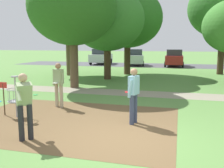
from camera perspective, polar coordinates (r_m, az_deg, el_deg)
The scene contains 17 objects.
ground_plane at distance 6.77m, azimuth 2.96°, elevation -12.03°, with size 160.00×160.00×0.00m, color #5B8942.
dirt_tee_pad at distance 8.32m, azimuth -9.64°, elevation -8.08°, with size 6.73×4.95×0.01m, color brown.
disc_golf_basket at distance 9.03m, azimuth -21.06°, elevation -2.29°, with size 0.98×0.58×1.39m.
player_foreground_watching at distance 7.71m, azimuth 4.86°, elevation -1.96°, with size 0.44×0.50×1.71m.
player_throwing at distance 6.72m, azimuth -19.05°, elevation -3.89°, with size 0.65×1.09×1.71m.
player_waiting_left at distance 9.94m, azimuth -11.92°, elevation 0.35°, with size 0.49×0.43×1.71m.
frisbee_far_right at distance 12.75m, azimuth -16.80°, elevation -2.33°, with size 0.23×0.23×0.02m, color green.
tree_near_left at distance 14.42m, azimuth -8.81°, elevation 16.64°, with size 4.82×4.82×6.44m.
tree_near_right at distance 20.22m, azimuth -9.83°, elevation 15.08°, with size 4.41×4.41×6.52m.
tree_mid_left at distance 20.59m, azimuth 3.53°, elevation 14.54°, with size 5.45×5.45×6.76m.
tree_mid_right at distance 22.36m, azimuth 23.86°, elevation 15.27°, with size 5.52×5.52×7.53m.
tree_far_center at distance 17.61m, azimuth -1.06°, elevation 14.31°, with size 5.01×5.01×6.20m.
parking_lot_strip at distance 29.49m, azimuth 12.38°, elevation 4.07°, with size 36.00×6.00×0.01m, color #4C4C51.
parked_car_leftmost at distance 31.06m, azimuth -2.47°, elevation 6.20°, with size 1.98×4.20×1.84m.
parked_car_center_left at distance 29.27m, azimuth 5.12°, elevation 6.01°, with size 2.55×4.46×1.84m.
parked_car_center_right at distance 28.62m, azimuth 13.81°, elevation 5.72°, with size 2.02×4.22×1.84m.
gravel_path at distance 12.58m, azimuth 8.73°, elevation -2.23°, with size 40.00×1.60×0.00m, color gray.
Camera 1 is at (1.29, -6.19, 2.43)m, focal length 40.73 mm.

